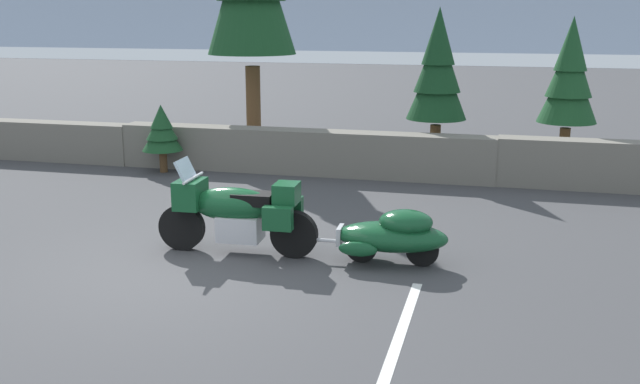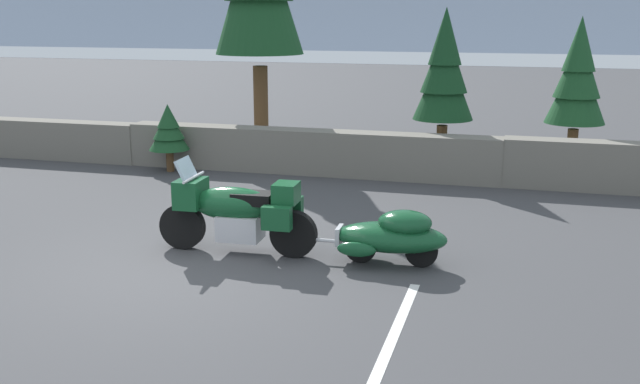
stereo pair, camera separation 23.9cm
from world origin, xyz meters
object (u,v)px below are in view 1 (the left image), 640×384
object	(u,v)px
touring_motorcycle	(236,211)
car_shaped_trailer	(393,235)
pine_tree_far_right	(438,70)
pine_tree_secondary	(570,76)

from	to	relation	value
touring_motorcycle	car_shaped_trailer	world-z (taller)	touring_motorcycle
pine_tree_far_right	touring_motorcycle	bearing A→B (deg)	-108.81
pine_tree_secondary	pine_tree_far_right	distance (m)	2.74
pine_tree_secondary	pine_tree_far_right	bearing A→B (deg)	-167.65
touring_motorcycle	pine_tree_secondary	distance (m)	8.53
touring_motorcycle	car_shaped_trailer	bearing A→B (deg)	2.46
touring_motorcycle	car_shaped_trailer	xyz separation A→B (m)	(2.20, 0.09, -0.21)
pine_tree_secondary	pine_tree_far_right	size ratio (longest dim) A/B	0.95
car_shaped_trailer	pine_tree_secondary	distance (m)	7.46
car_shaped_trailer	pine_tree_secondary	xyz separation A→B (m)	(2.63, 6.79, 1.63)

